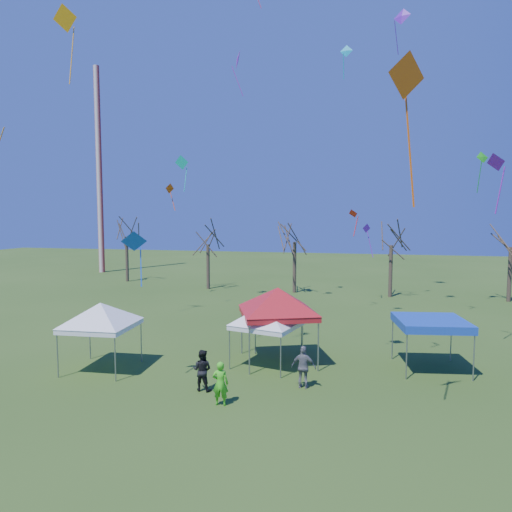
{
  "coord_description": "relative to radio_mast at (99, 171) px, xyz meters",
  "views": [
    {
      "loc": [
        3.69,
        -16.58,
        6.98
      ],
      "look_at": [
        -0.93,
        3.0,
        5.21
      ],
      "focal_mm": 32.0,
      "sensor_mm": 36.0,
      "label": 1
    }
  ],
  "objects": [
    {
      "name": "kite_13",
      "position": [
        15.87,
        -14.93,
        -3.27
      ],
      "size": [
        0.78,
        0.92,
        2.29
      ],
      "rotation": [
        0.0,
        0.0,
        4.23
      ],
      "color": "#FF520D",
      "rests_on": "ground"
    },
    {
      "name": "tent_white_west",
      "position": [
        20.18,
        -32.46,
        -9.63
      ],
      "size": [
        4.02,
        4.02,
        3.55
      ],
      "rotation": [
        0.0,
        0.0,
        0.07
      ],
      "color": "gray",
      "rests_on": "ground"
    },
    {
      "name": "kite_19",
      "position": [
        30.95,
        -16.63,
        -5.38
      ],
      "size": [
        0.91,
        0.85,
        2.0
      ],
      "rotation": [
        0.0,
        0.0,
        2.52
      ],
      "color": "red",
      "rests_on": "ground"
    },
    {
      "name": "kite_2",
      "position": [
        16.34,
        -13.32,
        -0.94
      ],
      "size": [
        1.3,
        0.68,
        3.18
      ],
      "rotation": [
        0.0,
        0.0,
        3.07
      ],
      "color": "#0DC6AB",
      "rests_on": "ground"
    },
    {
      "name": "kite_5",
      "position": [
        32.79,
        -36.18,
        -1.47
      ],
      "size": [
        1.29,
        1.12,
        4.54
      ],
      "rotation": [
        0.0,
        0.0,
        3.81
      ],
      "color": "#DE5A0B",
      "rests_on": "ground"
    },
    {
      "name": "tent_blue",
      "position": [
        34.74,
        -29.06,
        -10.35
      ],
      "size": [
        3.39,
        3.39,
        2.34
      ],
      "rotation": [
        0.0,
        0.0,
        0.15
      ],
      "color": "gray",
      "rests_on": "ground"
    },
    {
      "name": "person_dark",
      "position": [
        25.51,
        -33.79,
        -11.67
      ],
      "size": [
        0.84,
        0.67,
        1.66
      ],
      "primitive_type": "imported",
      "rotation": [
        0.0,
        0.0,
        3.09
      ],
      "color": "black",
      "rests_on": "ground"
    },
    {
      "name": "person_green",
      "position": [
        26.66,
        -34.99,
        -11.68
      ],
      "size": [
        0.64,
        0.45,
        1.64
      ],
      "primitive_type": "imported",
      "rotation": [
        0.0,
        0.0,
        3.24
      ],
      "color": "#41CB20",
      "rests_on": "ground"
    },
    {
      "name": "tree_3",
      "position": [
        34.03,
        -9.96,
        -6.42
      ],
      "size": [
        3.59,
        3.59,
        7.91
      ],
      "color": "#3D2D21",
      "rests_on": "ground"
    },
    {
      "name": "kite_11",
      "position": [
        22.49,
        -17.48,
        5.85
      ],
      "size": [
        0.97,
        1.52,
        3.24
      ],
      "rotation": [
        0.0,
        0.0,
        5.01
      ],
      "color": "purple",
      "rests_on": "ground"
    },
    {
      "name": "kite_18",
      "position": [
        30.52,
        -23.2,
        3.82
      ],
      "size": [
        0.74,
        0.32,
        1.9
      ],
      "rotation": [
        0.0,
        0.0,
        6.16
      ],
      "color": "#0DA4CD",
      "rests_on": "ground"
    },
    {
      "name": "kite_8",
      "position": [
        14.9,
        -26.74,
        5.68
      ],
      "size": [
        1.54,
        0.68,
        4.51
      ],
      "rotation": [
        0.0,
        0.0,
        3.19
      ],
      "color": "#FF9D0D",
      "rests_on": "ground"
    },
    {
      "name": "person_grey",
      "position": [
        29.43,
        -32.61,
        -11.63
      ],
      "size": [
        1.04,
        0.48,
        1.73
      ],
      "primitive_type": "imported",
      "rotation": [
        0.0,
        0.0,
        3.08
      ],
      "color": "slate",
      "rests_on": "ground"
    },
    {
      "name": "ground",
      "position": [
        28.0,
        -34.0,
        -12.5
      ],
      "size": [
        140.0,
        140.0,
        0.0
      ],
      "primitive_type": "plane",
      "color": "#304D18",
      "rests_on": "ground"
    },
    {
      "name": "tent_white_mid",
      "position": [
        27.4,
        -30.18,
        -9.75
      ],
      "size": [
        3.75,
        3.75,
        3.41
      ],
      "rotation": [
        0.0,
        0.0,
        -0.24
      ],
      "color": "gray",
      "rests_on": "ground"
    },
    {
      "name": "kite_12",
      "position": [
        40.13,
        -13.51,
        -1.25
      ],
      "size": [
        1.08,
        0.82,
        3.1
      ],
      "rotation": [
        0.0,
        0.0,
        0.43
      ],
      "color": "#1B9516",
      "rests_on": "ground"
    },
    {
      "name": "kite_3",
      "position": [
        34.32,
        -11.21,
        10.28
      ],
      "size": [
        1.49,
        1.16,
        3.47
      ],
      "rotation": [
        0.0,
        0.0,
        5.8
      ],
      "color": "#641BBD",
      "rests_on": "ground"
    },
    {
      "name": "tree_1",
      "position": [
        17.23,
        -9.35,
        -6.71
      ],
      "size": [
        3.42,
        3.42,
        7.54
      ],
      "color": "#3D2D21",
      "rests_on": "ground"
    },
    {
      "name": "tree_0",
      "position": [
        7.15,
        -6.62,
        -6.01
      ],
      "size": [
        3.83,
        3.83,
        8.44
      ],
      "color": "#3D2D21",
      "rests_on": "ground"
    },
    {
      "name": "kite_17",
      "position": [
        38.0,
        -25.7,
        -2.92
      ],
      "size": [
        1.05,
        1.1,
        3.02
      ],
      "rotation": [
        0.0,
        0.0,
        2.27
      ],
      "color": "purple",
      "rests_on": "ground"
    },
    {
      "name": "tree_2",
      "position": [
        25.63,
        -9.62,
        -6.21
      ],
      "size": [
        3.71,
        3.71,
        8.18
      ],
      "color": "#3D2D21",
      "rests_on": "ground"
    },
    {
      "name": "kite_22",
      "position": [
        31.93,
        -12.59,
        -6.61
      ],
      "size": [
        0.97,
        0.92,
        2.75
      ],
      "rotation": [
        0.0,
        0.0,
        3.82
      ],
      "color": "purple",
      "rests_on": "ground"
    },
    {
      "name": "kite_1",
      "position": [
        22.79,
        -34.05,
        -6.53
      ],
      "size": [
        1.21,
        1.07,
        2.27
      ],
      "rotation": [
        0.0,
        0.0,
        3.63
      ],
      "color": "blue",
      "rests_on": "ground"
    },
    {
      "name": "radio_mast",
      "position": [
        0.0,
        0.0,
        0.0
      ],
      "size": [
        0.7,
        0.7,
        25.0
      ],
      "primitive_type": "cylinder",
      "color": "silver",
      "rests_on": "ground"
    },
    {
      "name": "tent_red",
      "position": [
        27.79,
        -29.57,
        -9.14
      ],
      "size": [
        4.4,
        4.4,
        4.16
      ],
      "rotation": [
        0.0,
        0.0,
        0.37
      ],
      "color": "gray",
      "rests_on": "ground"
    },
    {
      "name": "tree_4",
      "position": [
        43.36,
        -10.0,
        -6.44
      ],
      "size": [
        3.58,
        3.58,
        7.89
      ],
      "color": "#3D2D21",
      "rests_on": "ground"
    }
  ]
}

